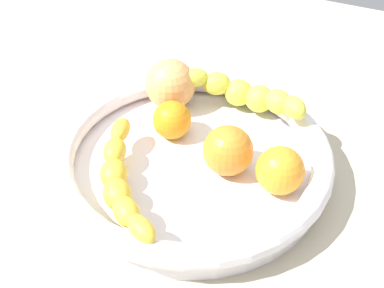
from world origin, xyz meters
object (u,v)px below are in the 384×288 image
orange_front (228,151)px  peach_blush (170,84)px  orange_mid_right (280,171)px  banana_draped_left (247,94)px  orange_mid_left (172,120)px  fruit_bowl (192,158)px  banana_draped_right (120,180)px

orange_front → peach_blush: peach_blush is taller
orange_front → orange_mid_right: 6.98cm
banana_draped_left → orange_mid_left: size_ratio=3.78×
banana_draped_left → fruit_bowl: bearing=168.4°
banana_draped_left → orange_mid_right: size_ratio=3.35×
orange_front → orange_mid_left: 10.06cm
banana_draped_right → peach_blush: 19.52cm
banana_draped_right → orange_mid_left: (12.98, -0.35, 0.09)cm
banana_draped_right → peach_blush: peach_blush is taller
banana_draped_left → orange_front: (-12.25, -2.08, -0.27)cm
banana_draped_right → banana_draped_left: bearing=-19.5°
fruit_bowl → orange_mid_right: bearing=-90.8°
orange_mid_left → banana_draped_right: bearing=178.5°
fruit_bowl → banana_draped_right: banana_draped_right is taller
peach_blush → orange_mid_right: bearing=-117.4°
orange_mid_right → peach_blush: 22.31cm
orange_front → peach_blush: size_ratio=0.87×
orange_front → orange_mid_left: (3.30, 9.48, -0.56)cm
banana_draped_left → orange_mid_left: banana_draped_left is taller
banana_draped_right → peach_blush: (19.25, 3.03, 1.13)cm
fruit_bowl → banana_draped_right: 10.69cm
banana_draped_left → orange_mid_right: 15.77cm
fruit_bowl → peach_blush: (10.10, 8.16, 3.15)cm
fruit_bowl → banana_draped_left: size_ratio=1.81×
orange_mid_left → peach_blush: bearing=28.3°
fruit_bowl → orange_front: (0.52, -4.70, 2.67)cm
banana_draped_left → banana_draped_right: size_ratio=1.11×
peach_blush → orange_mid_left: bearing=-151.7°
banana_draped_right → orange_mid_right: (9.00, -16.78, 0.43)cm
orange_mid_right → peach_blush: bearing=62.6°
fruit_bowl → orange_mid_left: size_ratio=6.84×
banana_draped_right → orange_mid_left: size_ratio=3.41×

